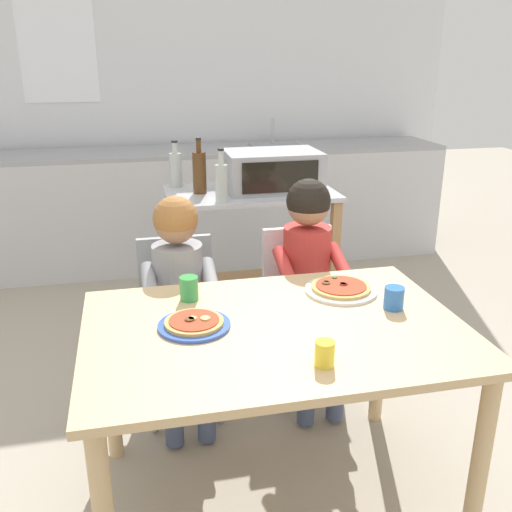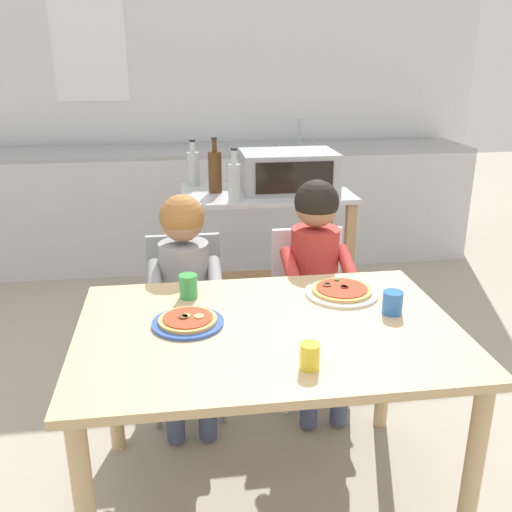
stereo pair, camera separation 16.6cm
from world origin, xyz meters
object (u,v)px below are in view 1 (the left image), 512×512
object	(u,v)px
bottle_squat_spirits	(176,168)
pizza_plate_blue_rimmed	(194,324)
drinking_cup_yellow	(325,354)
bottle_tall_green_wine	(221,182)
bottle_slim_sauce	(199,172)
toaster_oven	(272,171)
dining_table	(275,351)
dining_chair_left	(179,313)
child_in_grey_shirt	(180,285)
child_in_red_shirt	(310,266)
drinking_cup_blue	(394,298)
pizza_plate_white	(341,289)
drinking_cup_green	(189,288)
kitchen_island_cart	(251,243)
dining_chair_right	(301,300)

from	to	relation	value
bottle_squat_spirits	pizza_plate_blue_rimmed	distance (m)	1.50
drinking_cup_yellow	bottle_tall_green_wine	bearing A→B (deg)	92.96
bottle_slim_sauce	bottle_tall_green_wine	bearing A→B (deg)	-70.41
toaster_oven	dining_table	world-z (taller)	toaster_oven
dining_chair_left	child_in_grey_shirt	bearing A→B (deg)	-90.00
toaster_oven	pizza_plate_blue_rimmed	size ratio (longest dim) A/B	2.08
toaster_oven	child_in_grey_shirt	world-z (taller)	toaster_oven
dining_table	drinking_cup_yellow	distance (m)	0.32
child_in_red_shirt	drinking_cup_blue	bearing A→B (deg)	-77.14
child_in_grey_shirt	pizza_plate_white	size ratio (longest dim) A/B	3.66
dining_chair_left	pizza_plate_white	distance (m)	0.81
bottle_slim_sauce	drinking_cup_green	distance (m)	1.10
kitchen_island_cart	toaster_oven	xyz separation A→B (m)	(0.12, 0.00, 0.41)
pizza_plate_blue_rimmed	child_in_red_shirt	bearing A→B (deg)	43.39
bottle_tall_green_wine	child_in_grey_shirt	distance (m)	0.68
bottle_squat_spirits	drinking_cup_blue	distance (m)	1.64
toaster_oven	drinking_cup_yellow	bearing A→B (deg)	-98.76
drinking_cup_blue	bottle_squat_spirits	bearing A→B (deg)	113.42
bottle_squat_spirits	drinking_cup_green	size ratio (longest dim) A/B	2.88
bottle_slim_sauce	bottle_squat_spirits	bearing A→B (deg)	121.56
dining_table	drinking_cup_yellow	size ratio (longest dim) A/B	16.39
dining_table	bottle_tall_green_wine	bearing A→B (deg)	89.73
drinking_cup_yellow	pizza_plate_blue_rimmed	bearing A→B (deg)	136.03
dining_chair_left	pizza_plate_blue_rimmed	xyz separation A→B (m)	(0.00, -0.66, 0.27)
kitchen_island_cart	dining_table	xyz separation A→B (m)	(-0.20, -1.34, 0.05)
child_in_grey_shirt	pizza_plate_blue_rimmed	size ratio (longest dim) A/B	4.13
toaster_oven	dining_table	size ratio (longest dim) A/B	0.40
bottle_tall_green_wine	drinking_cup_green	world-z (taller)	bottle_tall_green_wine
bottle_squat_spirits	drinking_cup_blue	bearing A→B (deg)	-66.58
bottle_slim_sauce	dining_table	world-z (taller)	bottle_slim_sauce
bottle_slim_sauce	bottle_tall_green_wine	size ratio (longest dim) A/B	1.08
bottle_tall_green_wine	kitchen_island_cart	bearing A→B (deg)	47.74
bottle_squat_spirits	bottle_slim_sauce	world-z (taller)	bottle_slim_sauce
pizza_plate_blue_rimmed	bottle_squat_spirits	bearing A→B (deg)	86.81
dining_chair_right	pizza_plate_white	xyz separation A→B (m)	(-0.00, -0.50, 0.27)
drinking_cup_yellow	drinking_cup_blue	bearing A→B (deg)	40.71
dining_chair_right	drinking_cup_blue	bearing A→B (deg)	-79.24
bottle_slim_sauce	drinking_cup_blue	world-z (taller)	bottle_slim_sauce
toaster_oven	bottle_slim_sauce	bearing A→B (deg)	178.18
dining_chair_left	drinking_cup_green	size ratio (longest dim) A/B	8.85
dining_chair_right	kitchen_island_cart	bearing A→B (deg)	101.47
toaster_oven	drinking_cup_yellow	xyz separation A→B (m)	(-0.25, -1.62, -0.22)
dining_table	dining_chair_left	distance (m)	0.78
kitchen_island_cart	drinking_cup_blue	world-z (taller)	kitchen_island_cart
pizza_plate_white	dining_table	bearing A→B (deg)	-144.43
child_in_red_shirt	pizza_plate_white	size ratio (longest dim) A/B	3.81
bottle_tall_green_wine	drinking_cup_blue	size ratio (longest dim) A/B	3.34
child_in_grey_shirt	kitchen_island_cart	bearing A→B (deg)	57.45
dining_table	dining_chair_left	size ratio (longest dim) A/B	1.60
dining_chair_left	pizza_plate_blue_rimmed	size ratio (longest dim) A/B	3.26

